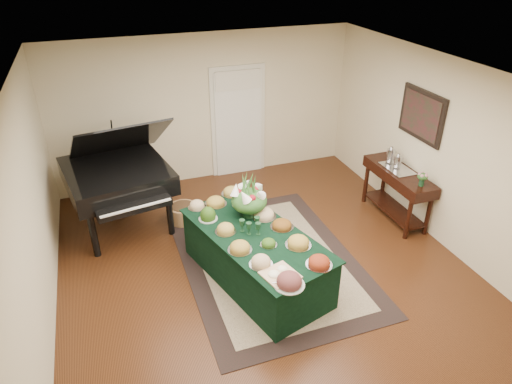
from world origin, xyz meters
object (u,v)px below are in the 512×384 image
object	(u,v)px
buffet_table	(255,256)
grand_piano	(118,175)
mahogany_sideboard	(398,181)
floral_centerpiece	(249,197)

from	to	relation	value
buffet_table	grand_piano	world-z (taller)	grand_piano
buffet_table	mahogany_sideboard	xyz separation A→B (m)	(2.69, 0.72, 0.29)
grand_piano	floral_centerpiece	bearing A→B (deg)	-43.52
buffet_table	floral_centerpiece	distance (m)	0.80
buffet_table	grand_piano	xyz separation A→B (m)	(-1.54, 1.97, 0.53)
mahogany_sideboard	floral_centerpiece	bearing A→B (deg)	-174.00
buffet_table	floral_centerpiece	xyz separation A→B (m)	(0.07, 0.45, 0.66)
mahogany_sideboard	grand_piano	bearing A→B (deg)	163.51
buffet_table	grand_piano	bearing A→B (deg)	127.95
floral_centerpiece	grand_piano	world-z (taller)	grand_piano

